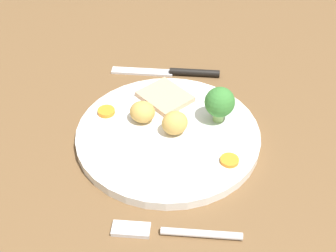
{
  "coord_description": "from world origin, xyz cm",
  "views": [
    {
      "loc": [
        -49.08,
        -1.48,
        47.9
      ],
      "look_at": [
        -1.17,
        -0.61,
        6.0
      ],
      "focal_mm": 48.35,
      "sensor_mm": 36.0,
      "label": 1
    }
  ],
  "objects": [
    {
      "name": "broccoli_floret",
      "position": [
        1.47,
        -7.9,
        8.2
      ],
      "size": [
        4.38,
        4.38,
        5.51
      ],
      "color": "#8CB766",
      "rests_on": "dinner_plate"
    },
    {
      "name": "carrot_coin_front",
      "position": [
        -7.08,
        -8.83,
        5.27
      ],
      "size": [
        2.5,
        2.5,
        0.53
      ],
      "primitive_type": "cylinder",
      "color": "orange",
      "rests_on": "dinner_plate"
    },
    {
      "name": "roast_potato_left",
      "position": [
        -1.32,
        -1.56,
        6.72
      ],
      "size": [
        4.47,
        4.7,
        3.44
      ],
      "primitive_type": "ellipsoid",
      "rotation": [
        0.0,
        0.0,
        5.1
      ],
      "color": "tan",
      "rests_on": "dinner_plate"
    },
    {
      "name": "fork",
      "position": [
        -17.6,
        -1.4,
        3.99
      ],
      "size": [
        2.47,
        15.31,
        0.9
      ],
      "rotation": [
        0.0,
        0.0,
        1.5
      ],
      "color": "silver",
      "rests_on": "dining_table"
    },
    {
      "name": "dining_table",
      "position": [
        0.0,
        0.0,
        1.8
      ],
      "size": [
        120.0,
        84.0,
        3.6
      ],
      "primitive_type": "cube",
      "color": "brown",
      "rests_on": "ground"
    },
    {
      "name": "roast_potato_right",
      "position": [
        1.26,
        3.13,
        6.52
      ],
      "size": [
        4.62,
        4.78,
        3.04
      ],
      "primitive_type": "ellipsoid",
      "rotation": [
        0.0,
        0.0,
        2.74
      ],
      "color": "tan",
      "rests_on": "dinner_plate"
    },
    {
      "name": "dinner_plate",
      "position": [
        -1.17,
        -0.61,
        4.3
      ],
      "size": [
        26.22,
        26.22,
        1.4
      ],
      "primitive_type": "cylinder",
      "color": "white",
      "rests_on": "dining_table"
    },
    {
      "name": "knife",
      "position": [
        15.05,
        -1.53,
        4.05
      ],
      "size": [
        2.82,
        18.56,
        1.2
      ],
      "rotation": [
        0.0,
        0.0,
        1.5
      ],
      "color": "black",
      "rests_on": "dining_table"
    },
    {
      "name": "carrot_coin_back",
      "position": [
        2.73,
        8.66,
        5.31
      ],
      "size": [
        2.58,
        2.58,
        0.63
      ],
      "primitive_type": "cylinder",
      "color": "orange",
      "rests_on": "dinner_plate"
    },
    {
      "name": "meat_slice_main",
      "position": [
        6.4,
        0.1,
        5.4
      ],
      "size": [
        9.52,
        9.45,
        0.8
      ],
      "primitive_type": "cube",
      "rotation": [
        0.0,
        0.0,
        0.74
      ],
      "color": "tan",
      "rests_on": "dinner_plate"
    }
  ]
}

